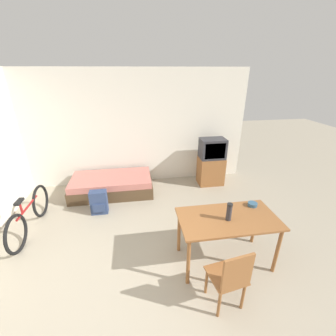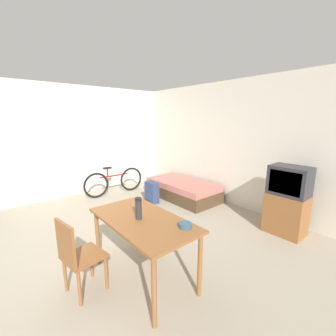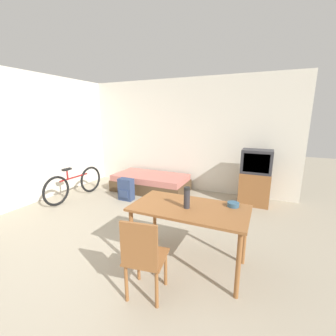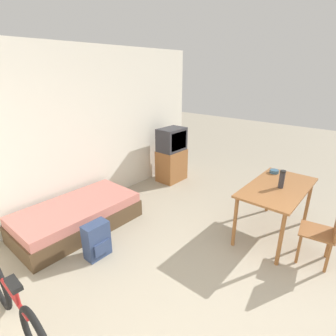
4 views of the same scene
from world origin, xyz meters
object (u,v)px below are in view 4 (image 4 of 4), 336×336
at_px(thermos_flask, 282,178).
at_px(backpack, 97,240).
at_px(wooden_chair, 327,229).
at_px(dining_table, 277,192).
at_px(tv, 172,155).
at_px(bicycle, 15,307).
at_px(mate_bowl, 274,171).
at_px(daybed, 78,216).

relative_size(thermos_flask, backpack, 0.52).
bearing_deg(wooden_chair, backpack, 127.86).
bearing_deg(backpack, dining_table, -38.04).
bearing_deg(backpack, tv, 18.97).
bearing_deg(wooden_chair, bicycle, 146.74).
bearing_deg(mate_bowl, wooden_chair, -127.26).
xyz_separation_m(bicycle, backpack, (1.12, 0.37, -0.08)).
height_order(dining_table, wooden_chair, wooden_chair).
height_order(wooden_chair, thermos_flask, thermos_flask).
xyz_separation_m(tv, backpack, (-2.59, -0.89, -0.33)).
distance_m(bicycle, thermos_flask, 3.36).
relative_size(tv, bicycle, 0.73).
height_order(daybed, dining_table, dining_table).
height_order(daybed, tv, tv).
bearing_deg(dining_table, daybed, 127.50).
distance_m(thermos_flask, mate_bowl, 0.57).
height_order(daybed, wooden_chair, wooden_chair).
xyz_separation_m(daybed, thermos_flask, (1.77, -2.37, 0.71)).
height_order(bicycle, thermos_flask, thermos_flask).
bearing_deg(backpack, wooden_chair, -52.14).
bearing_deg(wooden_chair, thermos_flask, 72.23).
xyz_separation_m(daybed, wooden_chair, (1.55, -3.03, 0.29)).
relative_size(tv, mate_bowl, 8.43).
height_order(dining_table, bicycle, dining_table).
distance_m(daybed, mate_bowl, 3.14).
xyz_separation_m(daybed, bicycle, (-1.31, -1.15, 0.12)).
height_order(tv, wooden_chair, tv).
xyz_separation_m(daybed, backpack, (-0.20, -0.78, 0.04)).
distance_m(tv, wooden_chair, 3.25).
xyz_separation_m(thermos_flask, mate_bowl, (0.49, 0.26, -0.11)).
bearing_deg(tv, daybed, -177.28).
height_order(daybed, backpack, backpack).
relative_size(daybed, mate_bowl, 13.25).
distance_m(thermos_flask, backpack, 2.61).
distance_m(tv, mate_bowl, 2.23).
relative_size(thermos_flask, mate_bowl, 1.84).
xyz_separation_m(wooden_chair, mate_bowl, (0.70, 0.93, 0.31)).
relative_size(wooden_chair, bicycle, 0.56).
bearing_deg(mate_bowl, dining_table, -154.51).
bearing_deg(backpack, daybed, 75.86).
xyz_separation_m(wooden_chair, backpack, (-1.75, 2.25, -0.25)).
bearing_deg(bicycle, backpack, 18.35).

